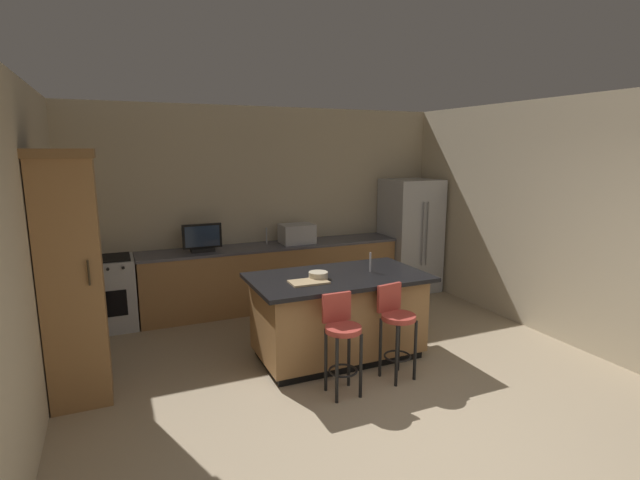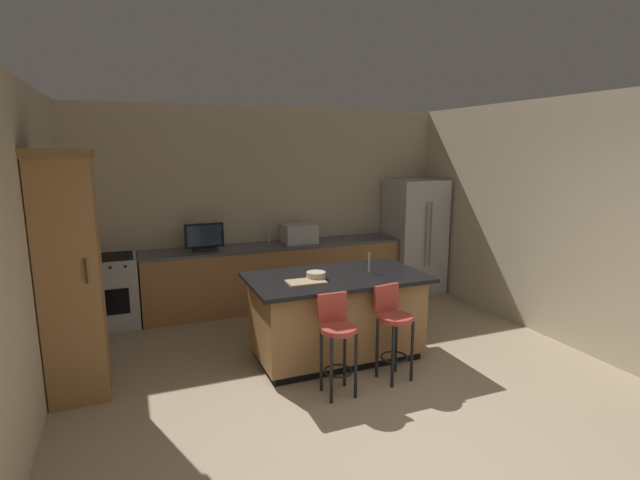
{
  "view_description": "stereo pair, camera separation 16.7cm",
  "coord_description": "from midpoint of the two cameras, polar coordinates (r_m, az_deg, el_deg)",
  "views": [
    {
      "loc": [
        -2.1,
        -2.45,
        2.29
      ],
      "look_at": [
        0.18,
        2.74,
        1.2
      ],
      "focal_mm": 26.7,
      "sensor_mm": 36.0,
      "label": 1
    },
    {
      "loc": [
        -1.95,
        -2.52,
        2.29
      ],
      "look_at": [
        0.18,
        2.74,
        1.2
      ],
      "focal_mm": 26.7,
      "sensor_mm": 36.0,
      "label": 2
    }
  ],
  "objects": [
    {
      "name": "bar_stool_left",
      "position": [
        4.53,
        1.54,
        -11.42
      ],
      "size": [
        0.34,
        0.34,
        0.95
      ],
      "rotation": [
        0.0,
        0.0,
        -0.0
      ],
      "color": "#B23D33",
      "rests_on": "ground_plane"
    },
    {
      "name": "wall_back",
      "position": [
        7.19,
        -7.2,
        4.07
      ],
      "size": [
        6.0,
        0.12,
        2.88
      ],
      "primitive_type": "cube",
      "color": "beige",
      "rests_on": "ground_plane"
    },
    {
      "name": "fruit_bowl",
      "position": [
        5.03,
        -1.16,
        -4.26
      ],
      "size": [
        0.2,
        0.2,
        0.07
      ],
      "primitive_type": "cylinder",
      "color": "beige",
      "rests_on": "kitchen_island"
    },
    {
      "name": "tv_remote",
      "position": [
        5.13,
        -0.79,
        -4.27
      ],
      "size": [
        0.07,
        0.18,
        0.02
      ],
      "primitive_type": "cube",
      "rotation": [
        0.0,
        0.0,
        0.18
      ],
      "color": "black",
      "rests_on": "kitchen_island"
    },
    {
      "name": "cutting_board",
      "position": [
        4.89,
        -2.35,
        -5.04
      ],
      "size": [
        0.39,
        0.25,
        0.02
      ],
      "primitive_type": "cube",
      "rotation": [
        0.0,
        0.0,
        -0.02
      ],
      "color": "tan",
      "rests_on": "kitchen_island"
    },
    {
      "name": "kitchen_island",
      "position": [
        5.31,
        1.26,
        -9.02
      ],
      "size": [
        1.91,
        1.08,
        0.93
      ],
      "color": "black",
      "rests_on": "ground_plane"
    },
    {
      "name": "sink_faucet_island",
      "position": [
        5.32,
        5.15,
        -2.66
      ],
      "size": [
        0.02,
        0.02,
        0.22
      ],
      "primitive_type": "cylinder",
      "color": "#B2B2B7",
      "rests_on": "kitchen_island"
    },
    {
      "name": "sink_faucet_back",
      "position": [
        6.96,
        -7.12,
        0.49
      ],
      "size": [
        0.02,
        0.02,
        0.24
      ],
      "primitive_type": "cylinder",
      "color": "#B2B2B7",
      "rests_on": "counter_back"
    },
    {
      "name": "cabinet_tower",
      "position": [
        4.79,
        -28.5,
        -3.72
      ],
      "size": [
        0.54,
        0.55,
        2.29
      ],
      "color": "#9E7042",
      "rests_on": "ground_plane"
    },
    {
      "name": "range_oven",
      "position": [
        6.73,
        -25.23,
        -5.87
      ],
      "size": [
        0.78,
        0.63,
        0.94
      ],
      "color": "#B7BABF",
      "rests_on": "ground_plane"
    },
    {
      "name": "wall_left",
      "position": [
        4.81,
        -32.57,
        -0.98
      ],
      "size": [
        0.12,
        4.76,
        2.88
      ],
      "primitive_type": "cube",
      "color": "beige",
      "rests_on": "ground_plane"
    },
    {
      "name": "counter_back",
      "position": [
        7.02,
        -6.22,
        -4.25
      ],
      "size": [
        3.77,
        0.62,
        0.92
      ],
      "color": "#9E7042",
      "rests_on": "ground_plane"
    },
    {
      "name": "tv_monitor",
      "position": [
        6.6,
        -14.64,
        0.12
      ],
      "size": [
        0.52,
        0.16,
        0.38
      ],
      "color": "black",
      "rests_on": "counter_back"
    },
    {
      "name": "ground_plane",
      "position": [
        3.94,
        13.84,
        -24.96
      ],
      "size": [
        17.45,
        17.45,
        0.0
      ],
      "primitive_type": "plane",
      "color": "tan"
    },
    {
      "name": "bar_stool_right",
      "position": [
        4.87,
        8.13,
        -9.91
      ],
      "size": [
        0.34,
        0.36,
        0.95
      ],
      "rotation": [
        0.0,
        0.0,
        0.16
      ],
      "color": "#B23D33",
      "rests_on": "ground_plane"
    },
    {
      "name": "cell_phone",
      "position": [
        5.14,
        -0.7,
        -4.3
      ],
      "size": [
        0.14,
        0.16,
        0.01
      ],
      "primitive_type": "cube",
      "rotation": [
        0.0,
        0.0,
        -0.56
      ],
      "color": "black",
      "rests_on": "kitchen_island"
    },
    {
      "name": "microwave",
      "position": [
        7.0,
        -3.48,
        0.77
      ],
      "size": [
        0.48,
        0.36,
        0.28
      ],
      "primitive_type": "cube",
      "color": "#B7BABF",
      "rests_on": "counter_back"
    },
    {
      "name": "wall_right",
      "position": [
        6.77,
        22.1,
        2.92
      ],
      "size": [
        0.12,
        4.76,
        2.88
      ],
      "primitive_type": "cube",
      "color": "beige",
      "rests_on": "ground_plane"
    },
    {
      "name": "refrigerator",
      "position": [
        7.83,
        10.13,
        0.56
      ],
      "size": [
        0.81,
        0.79,
        1.81
      ],
      "color": "#B7BABF",
      "rests_on": "ground_plane"
    }
  ]
}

